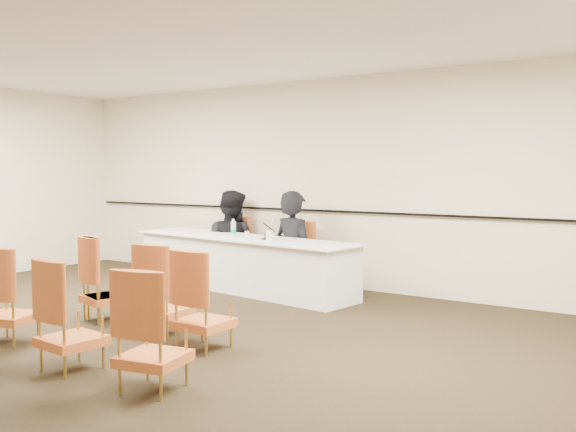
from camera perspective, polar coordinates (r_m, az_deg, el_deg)
The scene contains 21 objects.
floor at distance 6.37m, azimuth -14.86°, elevation -11.36°, with size 10.00×10.00×0.00m, color black.
ceiling at distance 6.29m, azimuth -15.37°, elevation 16.06°, with size 10.00×10.00×0.00m, color white.
wall_back at distance 9.25m, azimuth 4.14°, elevation 2.92°, with size 10.00×0.04×3.00m, color beige.
wall_rail at distance 9.23m, azimuth 4.00°, elevation 0.44°, with size 9.80×0.04×0.03m, color black.
panel_table at distance 9.09m, azimuth -4.09°, elevation -4.22°, with size 3.73×0.86×0.75m, color white, non-canonical shape.
panelist_main at distance 9.16m, azimuth 0.52°, elevation -3.83°, with size 0.71×0.47×1.95m, color black.
panelist_main_chair at distance 9.15m, azimuth 0.52°, elevation -3.52°, with size 0.50×0.50×0.95m, color #B05E1F, non-canonical shape.
panelist_second at distance 10.05m, azimuth -5.07°, elevation -3.04°, with size 0.91×0.71×1.87m, color black.
panelist_second_chair at distance 10.05m, azimuth -5.07°, elevation -2.86°, with size 0.50×0.50×0.95m, color #B05E1F, non-canonical shape.
papers at distance 8.65m, azimuth -1.62°, elevation -2.12°, with size 0.30×0.22×0.00m, color silver.
microphone at distance 8.65m, azimuth -2.07°, elevation -1.23°, with size 0.10×0.19×0.27m, color black, non-canonical shape.
water_bottle at distance 9.17m, azimuth -4.87°, elevation -1.03°, with size 0.07×0.07×0.24m, color teal, non-canonical shape.
drinking_glass at distance 8.85m, azimuth -3.66°, elevation -1.68°, with size 0.06×0.06×0.10m, color white.
coffee_cup at distance 8.44m, azimuth -1.64°, elevation -1.80°, with size 0.09×0.09×0.14m, color white.
aud_chair_front_left at distance 7.49m, azimuth -15.89°, elevation -5.35°, with size 0.50×0.50×0.95m, color #B05E1F, non-canonical shape.
aud_chair_front_mid at distance 6.67m, azimuth -10.99°, elevation -6.42°, with size 0.50×0.50×0.95m, color #B05E1F, non-canonical shape.
aud_chair_front_right at distance 6.10m, azimuth -7.50°, elevation -7.35°, with size 0.50×0.50×0.95m, color #B05E1F, non-canonical shape.
aud_chair_back_left at distance 6.84m, azimuth -23.54°, elevation -6.41°, with size 0.50×0.50×0.95m, color #B05E1F, non-canonical shape.
aud_chair_back_mid at distance 5.74m, azimuth -18.71°, elevation -8.25°, with size 0.50×0.50×0.95m, color #B05E1F, non-canonical shape.
aud_chair_back_right at distance 5.05m, azimuth -11.89°, elevation -9.80°, with size 0.50×0.50×0.95m, color #B05E1F, non-canonical shape.
aud_chair_extra at distance 7.51m, azimuth -15.63°, elevation -5.32°, with size 0.50×0.50×0.95m, color #B05E1F, non-canonical shape.
Camera 1 is at (4.68, -3.98, 1.67)m, focal length 40.00 mm.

